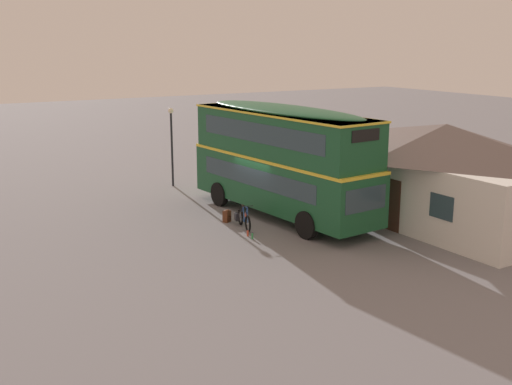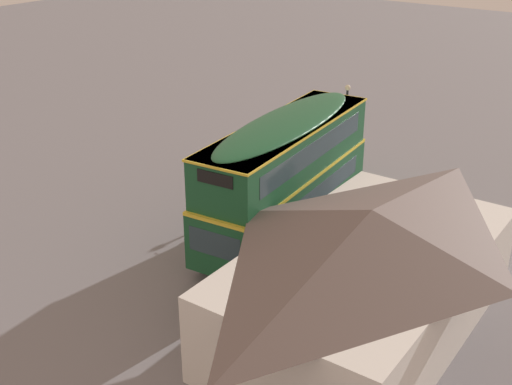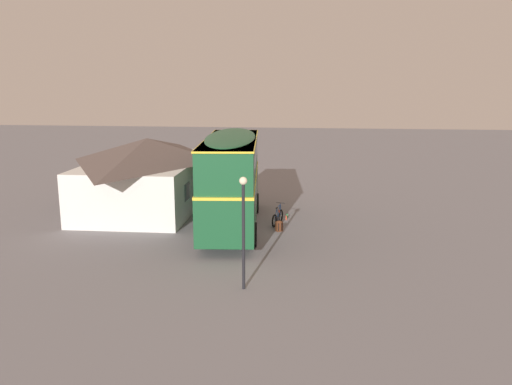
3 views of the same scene
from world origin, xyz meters
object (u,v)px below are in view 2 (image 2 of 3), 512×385
double_decker_bus (286,171)px  street_lamp (346,115)px  water_bottle_red_squeeze (205,227)px  water_bottle_green_metal (198,231)px  backpack_on_ground (242,206)px  touring_bicycle (229,215)px

double_decker_bus → street_lamp: double_decker_bus is taller
water_bottle_red_squeeze → water_bottle_green_metal: 0.40m
water_bottle_red_squeeze → double_decker_bus: bearing=123.6°
street_lamp → backpack_on_ground: bearing=-5.5°
double_decker_bus → touring_bicycle: (0.72, -2.29, -2.27)m
touring_bicycle → water_bottle_red_squeeze: bearing=-20.0°
double_decker_bus → water_bottle_red_squeeze: bearing=-56.4°
touring_bicycle → backpack_on_ground: (-1.12, -0.16, -0.10)m
backpack_on_ground → touring_bicycle: bearing=8.0°
touring_bicycle → backpack_on_ground: size_ratio=3.28×
double_decker_bus → backpack_on_ground: bearing=-99.4°
double_decker_bus → water_bottle_red_squeeze: size_ratio=39.25×
double_decker_bus → water_bottle_red_squeeze: 4.08m
water_bottle_red_squeeze → street_lamp: size_ratio=0.06×
double_decker_bus → touring_bicycle: bearing=-72.6°
double_decker_bus → water_bottle_green_metal: size_ratio=39.87×
backpack_on_ground → water_bottle_green_metal: backpack_on_ground is taller
double_decker_bus → backpack_on_ground: size_ratio=19.17×
water_bottle_red_squeeze → street_lamp: street_lamp is taller
water_bottle_green_metal → touring_bicycle: bearing=164.3°
water_bottle_red_squeeze → water_bottle_green_metal: (0.40, -0.03, -0.00)m
touring_bicycle → street_lamp: 8.89m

